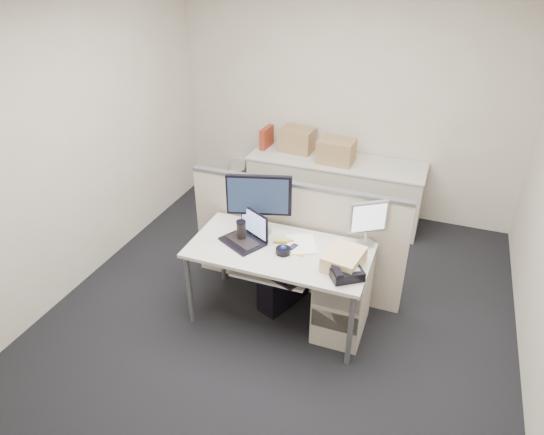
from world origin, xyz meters
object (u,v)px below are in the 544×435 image
at_px(desk_phone, 346,273).
at_px(desk, 279,255).
at_px(laptop, 242,229).
at_px(monitor_main, 259,205).

bearing_deg(desk_phone, desk, 129.08).
height_order(laptop, desk_phone, laptop).
bearing_deg(monitor_main, laptop, -126.05).
relative_size(monitor_main, laptop, 1.58).
bearing_deg(desk, laptop, -176.46).
relative_size(desk, laptop, 4.31).
height_order(monitor_main, laptop, monitor_main).
bearing_deg(desk_phone, monitor_main, 122.82).
relative_size(desk, monitor_main, 2.73).
xyz_separation_m(laptop, desk_phone, (0.92, -0.16, -0.09)).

